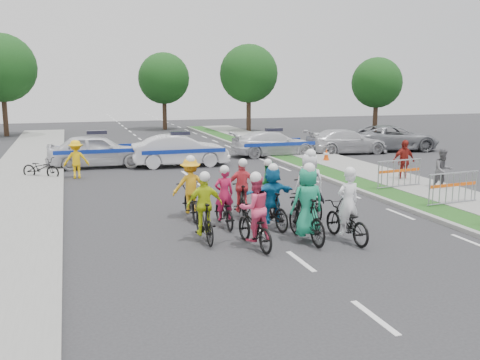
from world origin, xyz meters
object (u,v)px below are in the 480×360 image
object	(u,v)px
rider_10	(190,194)
marshal_hiviz	(76,159)
rider_1	(307,211)
cone_1	(326,156)
spectator_2	(404,161)
civilian_sedan	(346,141)
barrier_2	(399,175)
rider_0	(347,216)
barrier_1	(453,190)
tree_4	(164,78)
rider_6	(224,206)
tree_3	(1,68)
cone_0	(304,170)
rider_2	(254,219)
rider_4	(308,204)
tree_2	(377,83)
rider_3	(204,214)
civilian_suv	(393,138)
police_car_1	(180,151)
rider_5	(272,201)
rider_7	(309,192)
tree_1	(249,74)
rider_9	(242,194)
police_car_2	(274,144)
rider_8	(267,193)
police_car_0	(98,151)
spectator_1	(443,170)

from	to	relation	value
rider_10	marshal_hiviz	size ratio (longest dim) A/B	1.19
rider_1	cone_1	world-z (taller)	rider_1
spectator_2	cone_1	size ratio (longest dim) A/B	2.39
civilian_sedan	barrier_2	world-z (taller)	civilian_sedan
rider_0	barrier_1	xyz separation A→B (m)	(4.98, 2.21, -0.06)
barrier_2	civilian_sedan	bearing A→B (deg)	71.78
spectator_2	tree_4	distance (m)	27.13
rider_6	tree_3	bearing A→B (deg)	-73.61
cone_0	tree_4	bearing A→B (deg)	93.25
rider_2	barrier_1	world-z (taller)	rider_2
rider_2	rider_4	size ratio (longest dim) A/B	1.08
rider_0	tree_2	distance (m)	29.94
rider_3	barrier_1	bearing A→B (deg)	-172.22
rider_10	civilian_suv	bearing A→B (deg)	-139.81
cone_1	rider_4	bearing A→B (deg)	-119.32
rider_4	police_car_1	world-z (taller)	rider_4
rider_10	tree_3	distance (m)	28.85
rider_3	cone_1	world-z (taller)	rider_3
rider_5	marshal_hiviz	distance (m)	10.77
rider_7	barrier_2	world-z (taller)	rider_7
rider_0	spectator_2	xyz separation A→B (m)	(6.07, 6.42, 0.21)
tree_1	rider_9	bearing A→B (deg)	-109.21
rider_1	rider_7	distance (m)	2.30
spectator_2	tree_3	size ratio (longest dim) A/B	0.23
civilian_sedan	tree_3	distance (m)	25.22
police_car_2	rider_9	bearing A→B (deg)	157.61
rider_1	civilian_suv	xyz separation A→B (m)	(12.30, 14.83, -0.04)
rider_3	rider_4	world-z (taller)	rider_3
barrier_1	rider_5	bearing A→B (deg)	-174.80
rider_8	police_car_0	size ratio (longest dim) A/B	0.37
rider_6	cone_1	world-z (taller)	rider_6
barrier_1	tree_4	distance (m)	31.14
cone_1	tree_2	bearing A→B (deg)	50.30
rider_0	rider_10	bearing A→B (deg)	-51.15
civilian_sedan	tree_3	world-z (taller)	tree_3
rider_10	civilian_suv	xyz separation A→B (m)	(14.51, 11.69, 0.00)
cone_1	tree_2	size ratio (longest dim) A/B	0.12
police_car_0	civilian_suv	size ratio (longest dim) A/B	0.87
rider_8	tree_4	distance (m)	29.92
police_car_0	spectator_1	bearing A→B (deg)	-126.60
spectator_2	barrier_2	xyz separation A→B (m)	(-1.09, -1.33, -0.28)
rider_5	rider_8	distance (m)	1.72
police_car_1	barrier_1	bearing A→B (deg)	-146.23
rider_4	tree_2	bearing A→B (deg)	-122.18
rider_5	rider_9	world-z (taller)	rider_5
police_car_2	barrier_2	bearing A→B (deg)	-171.12
rider_0	spectator_1	distance (m)	7.85
rider_4	rider_7	xyz separation A→B (m)	(0.46, 0.93, 0.11)
rider_6	rider_9	world-z (taller)	rider_9
rider_5	rider_6	distance (m)	1.33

